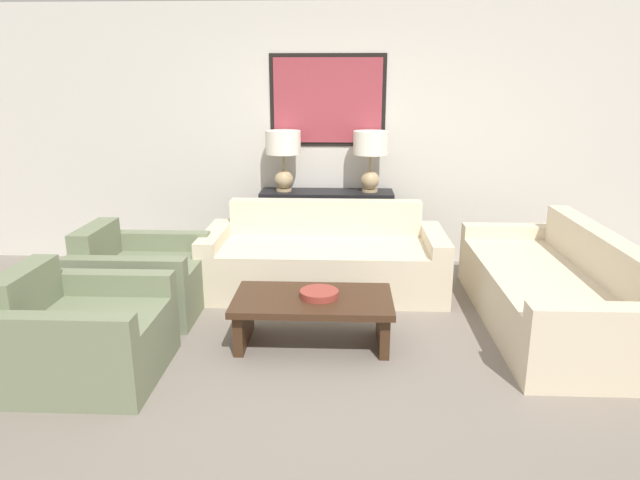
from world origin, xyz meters
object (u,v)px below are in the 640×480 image
(couch_by_back_wall, at_px, (324,261))
(armchair_near_back_wall, at_px, (141,281))
(armchair_near_camera, at_px, (83,337))
(decorative_bowl, at_px, (319,294))
(table_lamp_left, at_px, (283,150))
(couch_by_side, at_px, (550,292))
(console_table, at_px, (327,229))
(coffee_table, at_px, (313,309))
(table_lamp_right, at_px, (371,151))

(couch_by_back_wall, xyz_separation_m, armchair_near_back_wall, (-1.52, -0.59, -0.00))
(armchair_near_camera, bearing_deg, decorative_bowl, 19.73)
(table_lamp_left, height_order, armchair_near_camera, table_lamp_left)
(table_lamp_left, height_order, couch_by_side, table_lamp_left)
(couch_by_back_wall, height_order, armchair_near_camera, couch_by_back_wall)
(console_table, distance_m, armchair_near_camera, 2.83)
(decorative_bowl, distance_m, armchair_near_back_wall, 1.63)
(console_table, bearing_deg, table_lamp_left, 180.00)
(decorative_bowl, bearing_deg, table_lamp_left, 103.64)
(armchair_near_camera, bearing_deg, coffee_table, 20.21)
(couch_by_back_wall, bearing_deg, console_table, 90.00)
(armchair_near_back_wall, xyz_separation_m, armchair_near_camera, (0.00, -1.09, 0.00))
(table_lamp_left, xyz_separation_m, table_lamp_right, (0.88, 0.00, 0.00))
(couch_by_side, xyz_separation_m, armchair_near_camera, (-3.35, -0.97, -0.00))
(table_lamp_right, bearing_deg, decorative_bowl, -103.29)
(coffee_table, bearing_deg, decorative_bowl, 3.23)
(couch_by_back_wall, bearing_deg, table_lamp_left, 122.18)
(console_table, relative_size, decorative_bowl, 4.76)
(table_lamp_right, relative_size, decorative_bowl, 2.14)
(coffee_table, relative_size, decorative_bowl, 4.10)
(couch_by_back_wall, bearing_deg, armchair_near_back_wall, -158.74)
(table_lamp_left, bearing_deg, armchair_near_back_wall, -130.04)
(console_table, height_order, table_lamp_left, table_lamp_left)
(table_lamp_left, xyz_separation_m, armchair_near_camera, (-1.08, -2.38, -0.95))
(armchair_near_camera, bearing_deg, table_lamp_left, 65.52)
(couch_by_back_wall, distance_m, decorative_bowl, 1.14)
(table_lamp_left, xyz_separation_m, couch_by_side, (2.26, -1.42, -0.94))
(console_table, relative_size, armchair_near_back_wall, 1.43)
(table_lamp_right, relative_size, couch_by_side, 0.28)
(coffee_table, relative_size, armchair_near_back_wall, 1.23)
(armchair_near_camera, bearing_deg, table_lamp_right, 50.52)
(coffee_table, distance_m, armchair_near_back_wall, 1.58)
(couch_by_back_wall, xyz_separation_m, couch_by_side, (1.82, -0.72, 0.00))
(console_table, height_order, coffee_table, console_table)
(armchair_near_back_wall, bearing_deg, couch_by_side, -2.16)
(couch_by_side, bearing_deg, console_table, 142.16)
(couch_by_side, height_order, armchair_near_camera, couch_by_side)
(couch_by_side, bearing_deg, couch_by_back_wall, 158.48)
(console_table, bearing_deg, coffee_table, -91.28)
(couch_by_back_wall, distance_m, coffee_table, 1.14)
(table_lamp_right, xyz_separation_m, couch_by_side, (1.39, -1.42, -0.94))
(couch_by_back_wall, xyz_separation_m, coffee_table, (-0.04, -1.14, -0.00))
(console_table, relative_size, couch_by_side, 0.62)
(couch_by_back_wall, height_order, coffee_table, couch_by_back_wall)
(decorative_bowl, bearing_deg, armchair_near_camera, -160.27)
(console_table, xyz_separation_m, table_lamp_left, (-0.44, 0.00, 0.82))
(coffee_table, distance_m, decorative_bowl, 0.13)
(table_lamp_right, bearing_deg, armchair_near_back_wall, -146.67)
(couch_by_back_wall, bearing_deg, armchair_near_camera, -132.13)
(couch_by_back_wall, relative_size, coffee_table, 1.88)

